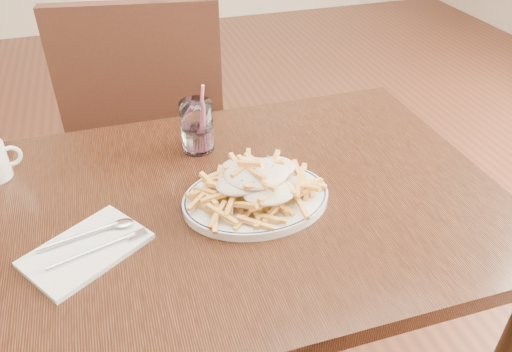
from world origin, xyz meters
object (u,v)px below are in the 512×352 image
object	(u,v)px
table	(229,226)
loaded_fries	(256,179)
water_glass	(197,129)
chair_far	(150,127)
fries_plate	(256,198)

from	to	relation	value
table	loaded_fries	world-z (taller)	loaded_fries
loaded_fries	water_glass	distance (m)	0.26
water_glass	chair_far	bearing A→B (deg)	100.77
fries_plate	water_glass	distance (m)	0.27
table	chair_far	distance (m)	0.68
fries_plate	loaded_fries	bearing A→B (deg)	-108.43
chair_far	loaded_fries	size ratio (longest dim) A/B	3.29
table	chair_far	world-z (taller)	chair_far
chair_far	loaded_fries	world-z (taller)	chair_far
chair_far	water_glass	bearing A→B (deg)	-79.23
table	water_glass	world-z (taller)	water_glass
chair_far	water_glass	world-z (taller)	chair_far
fries_plate	chair_far	bearing A→B (deg)	102.71
table	water_glass	bearing A→B (deg)	94.55
chair_far	table	bearing A→B (deg)	-81.27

